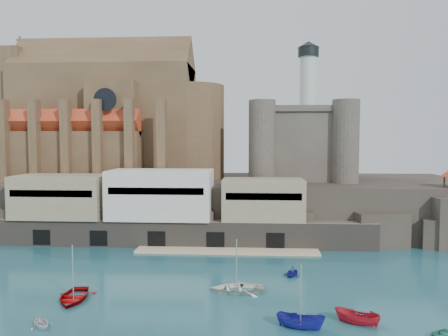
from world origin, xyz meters
The scene contains 11 objects.
ground centered at (0.00, 0.00, 0.00)m, with size 300.00×300.00×0.00m, color #1A4D58.
promontory centered at (-0.19, 39.37, 4.92)m, with size 100.00×36.00×10.00m.
quay centered at (-10.19, 23.07, 6.07)m, with size 70.00×12.00×13.05m.
church centered at (-24.13, 41.85, 22.13)m, with size 47.00×25.93×30.51m.
castle_keep centered at (16.08, 41.08, 18.31)m, with size 21.20×21.20×29.30m.
boat_0 centered at (-14.40, -4.54, 0.00)m, with size 4.54×1.32×6.35m, color #940304.
boat_1 centered at (-14.68, -11.72, 0.00)m, with size 2.54×1.55×2.94m, color silver.
boat_2 centered at (10.81, -10.51, 0.00)m, with size 1.80×1.85×4.79m, color #202297.
boat_5 centered at (16.57, -9.13, 0.00)m, with size 1.69×1.73×4.48m, color red.
boat_6 centered at (4.23, -0.46, 0.00)m, with size 4.71×1.36×6.59m, color white.
boat_7 centered at (11.51, 5.94, 0.00)m, with size 2.66×1.62×3.08m, color navy.
Camera 1 is at (5.98, -52.35, 18.45)m, focal length 35.00 mm.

